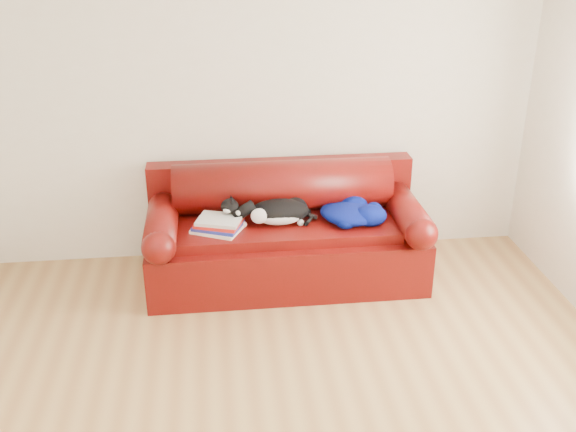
# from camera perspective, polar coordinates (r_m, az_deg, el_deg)

# --- Properties ---
(ground) EXTENTS (4.50, 4.50, 0.00)m
(ground) POSITION_cam_1_polar(r_m,az_deg,el_deg) (4.12, -0.51, -15.66)
(ground) COLOR olive
(ground) RESTS_ON ground
(room_shell) EXTENTS (4.52, 4.02, 2.61)m
(room_shell) POSITION_cam_1_polar(r_m,az_deg,el_deg) (3.33, 1.48, 7.18)
(room_shell) COLOR beige
(room_shell) RESTS_ON ground
(sofa_base) EXTENTS (2.10, 0.90, 0.50)m
(sofa_base) POSITION_cam_1_polar(r_m,az_deg,el_deg) (5.25, -0.18, -2.94)
(sofa_base) COLOR #360B02
(sofa_base) RESTS_ON ground
(sofa_back) EXTENTS (2.10, 1.01, 0.88)m
(sofa_back) POSITION_cam_1_polar(r_m,az_deg,el_deg) (5.33, -0.48, 1.16)
(sofa_back) COLOR #360B02
(sofa_back) RESTS_ON ground
(book_stack) EXTENTS (0.42, 0.38, 0.10)m
(book_stack) POSITION_cam_1_polar(r_m,az_deg,el_deg) (4.97, -5.91, -0.71)
(book_stack) COLOR white
(book_stack) RESTS_ON sofa_base
(cat) EXTENTS (0.65, 0.36, 0.23)m
(cat) POSITION_cam_1_polar(r_m,az_deg,el_deg) (5.04, -0.77, 0.31)
(cat) COLOR black
(cat) RESTS_ON sofa_base
(blanket) EXTENTS (0.51, 0.45, 0.16)m
(blanket) POSITION_cam_1_polar(r_m,az_deg,el_deg) (5.12, 5.44, 0.30)
(blanket) COLOR #02064A
(blanket) RESTS_ON sofa_base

